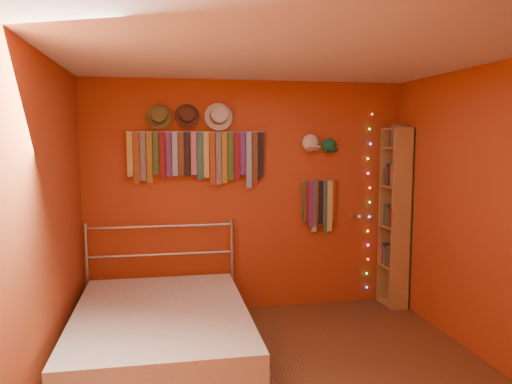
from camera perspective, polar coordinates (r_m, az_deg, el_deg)
ground at (r=4.15m, az=3.47°, el=-20.88°), size 3.50×3.50×0.00m
back_wall at (r=5.44m, az=-0.88°, el=-0.51°), size 3.50×0.02×2.50m
right_wall at (r=4.50m, az=25.78°, el=-2.56°), size 0.02×3.50×2.50m
left_wall at (r=3.74m, az=-23.51°, el=-4.15°), size 0.02×3.50×2.50m
ceiling at (r=3.74m, az=3.73°, el=15.61°), size 3.50×3.50×0.02m
tie_rack at (r=5.28m, az=-6.64°, el=4.25°), size 1.45×0.03×0.60m
small_tie_rack at (r=5.58m, az=7.26°, el=-1.26°), size 0.40×0.03×0.59m
fedora_olive at (r=5.24m, az=-11.05°, el=8.52°), size 0.26×0.14×0.26m
fedora_brown at (r=5.25m, az=-7.88°, el=8.67°), size 0.26×0.14×0.25m
fedora_white at (r=5.27m, az=-4.26°, el=8.69°), size 0.29×0.16×0.29m
cap_white at (r=5.51m, az=6.25°, el=5.58°), size 0.19×0.23×0.19m
cap_green at (r=5.57m, az=8.32°, el=5.25°), size 0.17×0.21×0.17m
fairy_lights at (r=5.81m, az=12.76°, el=-1.16°), size 0.06×0.02×2.01m
reading_lamp at (r=5.56m, az=11.62°, el=-2.75°), size 0.08×0.32×0.10m
bookshelf at (r=5.78m, az=15.94°, el=-2.68°), size 0.25×0.34×2.00m
bed at (r=4.48m, az=-10.76°, el=-15.53°), size 1.54×2.11×1.02m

